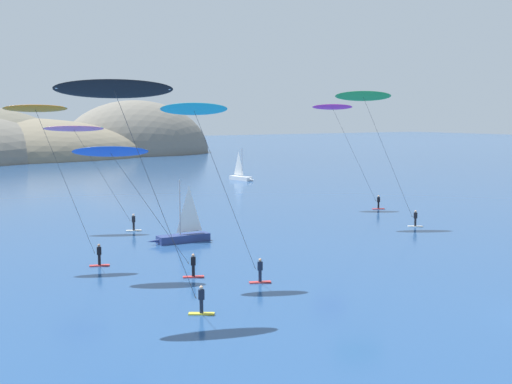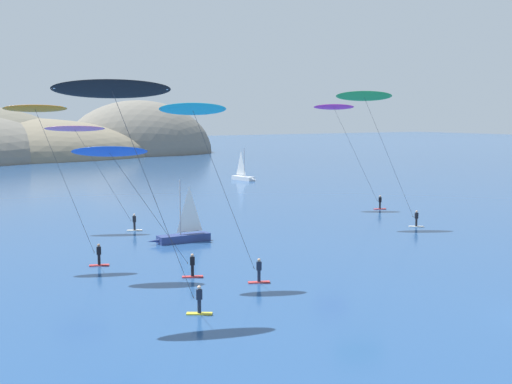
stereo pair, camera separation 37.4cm
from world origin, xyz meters
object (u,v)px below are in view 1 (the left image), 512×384
at_px(sailboat_near, 180,235).
at_px(kitesurfer_pink, 79,137).
at_px(kitesurfer_magenta, 336,115).
at_px(kitesurfer_black, 120,103).
at_px(sailboat_far, 242,177).
at_px(kitesurfer_cyan, 201,126).
at_px(kitesurfer_blue, 117,160).
at_px(kitesurfer_orange, 43,126).
at_px(kitesurfer_green, 367,105).

xyz_separation_m(sailboat_near, kitesurfer_pink, (-5.97, 9.89, 8.76)).
xyz_separation_m(kitesurfer_magenta, kitesurfer_black, (-37.45, -27.14, 0.62)).
distance_m(sailboat_near, kitesurfer_pink, 14.49).
bearing_deg(kitesurfer_magenta, kitesurfer_pink, 177.46).
bearing_deg(sailboat_near, sailboat_far, 53.02).
xyz_separation_m(kitesurfer_cyan, kitesurfer_pink, (-0.76, 24.11, -1.37)).
relative_size(kitesurfer_blue, kitesurfer_black, 0.70).
relative_size(kitesurfer_cyan, kitesurfer_blue, 1.30).
bearing_deg(sailboat_near, kitesurfer_orange, -163.75).
relative_size(sailboat_near, kitesurfer_cyan, 0.48).
relative_size(kitesurfer_blue, kitesurfer_orange, 0.77).
distance_m(sailboat_near, sailboat_far, 55.90).
distance_m(kitesurfer_magenta, kitesurfer_orange, 39.77).
relative_size(kitesurfer_black, kitesurfer_orange, 1.09).
height_order(kitesurfer_blue, kitesurfer_black, kitesurfer_black).
distance_m(sailboat_far, kitesurfer_green, 51.20).
height_order(sailboat_near, kitesurfer_magenta, kitesurfer_magenta).
relative_size(sailboat_far, kitesurfer_blue, 0.63).
height_order(kitesurfer_cyan, kitesurfer_orange, kitesurfer_cyan).
relative_size(sailboat_near, kitesurfer_magenta, 0.46).
relative_size(kitesurfer_magenta, kitesurfer_blue, 1.36).
bearing_deg(kitesurfer_green, kitesurfer_orange, -178.88).
distance_m(kitesurfer_pink, kitesurfer_green, 28.70).
bearing_deg(kitesurfer_magenta, kitesurfer_green, -115.79).
height_order(sailboat_near, kitesurfer_black, kitesurfer_black).
bearing_deg(kitesurfer_pink, kitesurfer_black, -102.72).
height_order(sailboat_far, kitesurfer_orange, kitesurfer_orange).
height_order(kitesurfer_magenta, kitesurfer_orange, kitesurfer_magenta).
bearing_deg(sailboat_far, kitesurfer_black, -126.03).
xyz_separation_m(kitesurfer_blue, kitesurfer_orange, (-3.36, 6.05, 2.32)).
bearing_deg(kitesurfer_black, sailboat_far, 53.97).
bearing_deg(kitesurfer_cyan, kitesurfer_green, 24.30).
bearing_deg(sailboat_far, kitesurfer_blue, -128.34).
height_order(sailboat_near, kitesurfer_green, kitesurfer_green).
distance_m(kitesurfer_blue, kitesurfer_green, 29.91).
relative_size(sailboat_near, sailboat_far, 0.99).
distance_m(sailboat_near, kitesurfer_orange, 16.69).
bearing_deg(kitesurfer_green, kitesurfer_blue, -166.97).
distance_m(kitesurfer_pink, kitesurfer_blue, 19.99).
height_order(kitesurfer_cyan, kitesurfer_blue, kitesurfer_cyan).
height_order(kitesurfer_black, kitesurfer_orange, kitesurfer_black).
height_order(kitesurfer_cyan, kitesurfer_black, kitesurfer_black).
height_order(kitesurfer_pink, kitesurfer_green, kitesurfer_green).
distance_m(kitesurfer_magenta, kitesurfer_black, 46.26).
bearing_deg(kitesurfer_black, kitesurfer_green, 26.00).
distance_m(kitesurfer_magenta, kitesurfer_blue, 39.14).
bearing_deg(kitesurfer_pink, kitesurfer_orange, -116.60).
bearing_deg(kitesurfer_black, kitesurfer_cyan, 31.48).
relative_size(sailboat_far, kitesurfer_pink, 0.57).
bearing_deg(kitesurfer_orange, kitesurfer_green, 1.12).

